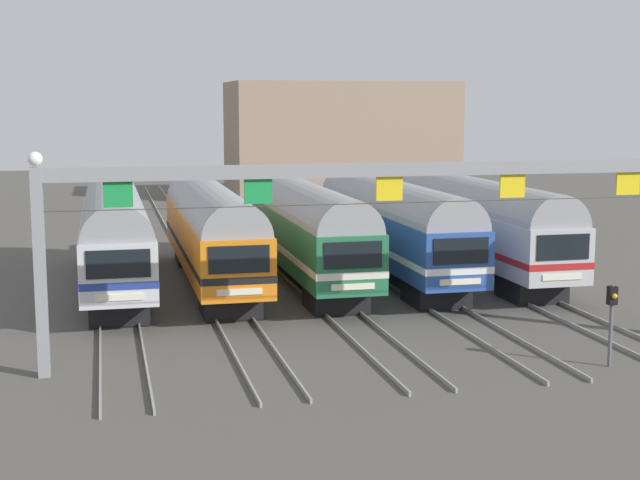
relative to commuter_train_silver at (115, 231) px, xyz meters
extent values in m
plane|color=#4C4944|center=(8.72, 0.01, -2.69)|extent=(160.00, 160.00, 0.00)
cube|color=gray|center=(-0.72, 17.01, -2.61)|extent=(0.07, 70.00, 0.15)
cube|color=gray|center=(0.72, 17.01, -2.61)|extent=(0.07, 70.00, 0.15)
cube|color=gray|center=(3.64, 17.01, -2.61)|extent=(0.07, 70.00, 0.15)
cube|color=gray|center=(5.08, 17.01, -2.61)|extent=(0.07, 70.00, 0.15)
cube|color=gray|center=(8.01, 17.01, -2.61)|extent=(0.07, 70.00, 0.15)
cube|color=gray|center=(9.44, 17.01, -2.61)|extent=(0.07, 70.00, 0.15)
cube|color=gray|center=(12.37, 17.01, -2.61)|extent=(0.07, 70.00, 0.15)
cube|color=gray|center=(13.80, 17.01, -2.61)|extent=(0.07, 70.00, 0.15)
cube|color=gray|center=(16.73, 17.01, -2.61)|extent=(0.07, 70.00, 0.15)
cube|color=gray|center=(18.17, 17.01, -2.61)|extent=(0.07, 70.00, 0.15)
cube|color=silver|center=(0.00, 0.01, -0.46)|extent=(2.85, 18.00, 2.35)
cube|color=navy|center=(0.00, 0.01, -0.81)|extent=(2.88, 18.02, 0.28)
cylinder|color=gray|center=(0.00, 0.01, 0.71)|extent=(2.74, 17.64, 2.74)
cube|color=black|center=(0.00, -9.01, 0.01)|extent=(2.28, 0.06, 1.03)
cube|color=silver|center=(0.00, -9.01, -1.21)|extent=(1.71, 0.05, 0.24)
cube|color=black|center=(0.00, -6.29, -2.16)|extent=(2.28, 2.60, 1.05)
cube|color=black|center=(0.00, 6.31, -2.16)|extent=(2.28, 2.60, 1.05)
cube|color=orange|center=(4.36, 0.01, -0.46)|extent=(2.85, 18.00, 2.35)
cube|color=black|center=(4.36, 0.01, -0.81)|extent=(2.88, 18.02, 0.28)
cylinder|color=gray|center=(4.36, 0.01, 0.71)|extent=(2.74, 17.64, 2.74)
cube|color=black|center=(4.36, -9.01, 0.01)|extent=(2.28, 0.06, 1.03)
cube|color=silver|center=(4.36, -9.01, -1.21)|extent=(1.71, 0.05, 0.24)
cube|color=black|center=(4.36, -6.29, -2.16)|extent=(2.28, 2.60, 1.05)
cube|color=black|center=(4.36, 6.31, -2.16)|extent=(2.28, 2.60, 1.05)
cube|color=#4C4C51|center=(4.36, 5.05, 2.26)|extent=(1.10, 1.10, 0.20)
cube|color=#236B42|center=(8.72, 0.01, -0.46)|extent=(2.85, 18.00, 2.35)
cube|color=silver|center=(8.72, 0.01, -0.81)|extent=(2.88, 18.02, 0.28)
cylinder|color=gray|center=(8.72, 0.01, 0.71)|extent=(2.74, 17.64, 2.74)
cube|color=black|center=(8.72, -9.01, 0.01)|extent=(2.28, 0.06, 1.03)
cube|color=silver|center=(8.72, -9.01, -1.21)|extent=(1.71, 0.05, 0.24)
cube|color=black|center=(8.72, -6.29, -2.16)|extent=(2.28, 2.60, 1.05)
cube|color=black|center=(8.72, 6.31, -2.16)|extent=(2.28, 2.60, 1.05)
cube|color=#4C4C51|center=(8.72, 5.05, 2.26)|extent=(1.10, 1.10, 0.20)
cube|color=#284C9E|center=(13.09, 0.01, -0.46)|extent=(2.85, 18.00, 2.35)
cube|color=white|center=(13.09, 0.01, -0.81)|extent=(2.88, 18.02, 0.28)
cylinder|color=gray|center=(13.09, 0.01, 0.71)|extent=(2.74, 17.64, 2.74)
cube|color=black|center=(13.09, -9.01, 0.01)|extent=(2.28, 0.06, 1.03)
cube|color=silver|center=(13.09, -9.01, -1.21)|extent=(1.71, 0.05, 0.24)
cube|color=black|center=(13.09, -6.29, -2.16)|extent=(2.28, 2.60, 1.05)
cube|color=black|center=(13.09, 6.31, -2.16)|extent=(2.28, 2.60, 1.05)
cube|color=#4C4C51|center=(13.09, 5.05, 2.26)|extent=(1.10, 1.10, 0.20)
cube|color=#B2B5BA|center=(17.45, 0.01, -0.46)|extent=(2.85, 18.00, 2.35)
cube|color=#B21E1E|center=(17.45, 0.01, -0.81)|extent=(2.88, 18.02, 0.28)
cylinder|color=gray|center=(17.45, 0.01, 0.71)|extent=(2.74, 17.64, 2.74)
cube|color=black|center=(17.45, -9.01, 0.01)|extent=(2.28, 0.06, 1.03)
cube|color=silver|center=(17.45, -9.01, -1.21)|extent=(1.71, 0.05, 0.24)
cube|color=black|center=(17.45, -6.29, -2.16)|extent=(2.28, 2.60, 1.05)
cube|color=black|center=(17.45, 6.31, -2.16)|extent=(2.28, 2.60, 1.05)
cube|color=#4C4C51|center=(17.45, 5.05, 2.26)|extent=(1.10, 1.10, 0.20)
cube|color=gray|center=(-2.40, -13.49, 0.56)|extent=(0.36, 0.36, 6.50)
cube|color=gray|center=(8.72, -13.49, 3.56)|extent=(22.25, 0.32, 0.44)
cube|color=#198C3F|center=(0.00, -13.49, 2.94)|extent=(0.90, 0.08, 0.80)
cube|color=#198C3F|center=(4.36, -13.49, 2.94)|extent=(0.90, 0.08, 0.80)
cube|color=yellow|center=(8.72, -13.49, 2.94)|extent=(0.90, 0.08, 0.80)
cube|color=yellow|center=(13.09, -13.49, 2.94)|extent=(0.90, 0.08, 0.80)
cube|color=yellow|center=(17.45, -13.49, 2.94)|extent=(0.90, 0.08, 0.80)
sphere|color=white|center=(-2.40, -13.49, 4.06)|extent=(0.44, 0.44, 0.44)
cylinder|color=#3F382D|center=(8.72, -13.49, 2.46)|extent=(22.25, 0.03, 0.03)
cylinder|color=#59595E|center=(15.27, -16.46, -1.34)|extent=(0.12, 0.12, 2.69)
cube|color=black|center=(15.27, -16.46, -0.35)|extent=(0.28, 0.24, 0.60)
sphere|color=orange|center=(15.27, -16.60, -0.35)|extent=(0.18, 0.18, 0.18)
cube|color=gray|center=(20.38, 38.49, 2.45)|extent=(19.64, 10.00, 10.27)
camera|label=1|loc=(-0.43, -42.66, 5.72)|focal=52.28mm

